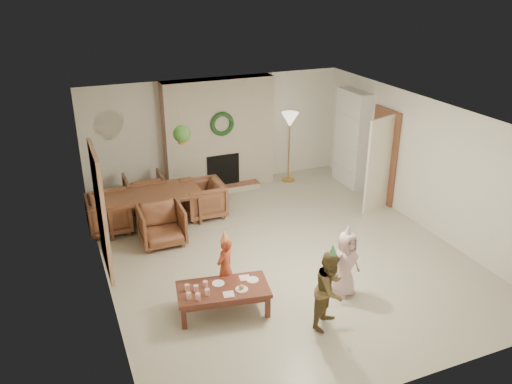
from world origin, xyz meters
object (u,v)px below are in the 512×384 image
dining_chair_left (109,214)px  child_pink (346,264)px  dining_chair_far (145,191)px  dining_chair_right (203,199)px  dining_table (153,209)px  coffee_table_top (223,289)px  child_red (225,268)px  dining_chair_near (162,225)px  child_plaid (330,289)px

dining_chair_left → child_pink: size_ratio=0.76×
dining_chair_left → dining_chair_far: bearing=-45.0°
dining_chair_right → child_pink: child_pink is taller
dining_table → child_pink: child_pink is taller
coffee_table_top → child_red: bearing=75.7°
dining_chair_near → child_pink: (2.24, -2.67, 0.17)m
child_plaid → dining_chair_right: bearing=63.3°
dining_chair_near → dining_chair_left: same height
dining_chair_left → child_plaid: (2.47, -4.07, 0.21)m
dining_table → dining_chair_far: size_ratio=2.34×
dining_chair_near → dining_chair_right: 1.33m
dining_chair_left → child_plaid: bearing=-148.3°
coffee_table_top → child_plaid: child_plaid is taller
dining_table → dining_chair_far: 0.83m
child_pink → dining_chair_left: bearing=114.8°
dining_chair_left → dining_chair_right: size_ratio=1.00×
dining_table → dining_chair_near: (-0.01, -0.83, 0.03)m
dining_chair_far → dining_table: bearing=90.0°
coffee_table_top → child_plaid: 1.55m
dining_chair_far → child_plaid: size_ratio=0.70×
dining_chair_near → child_pink: 3.49m
dining_table → child_red: 2.91m
dining_chair_right → coffee_table_top: 3.29m
child_pink → child_plaid: bearing=-153.0°
dining_chair_right → dining_chair_far: bearing=-128.7°
dining_chair_near → child_red: 2.10m
child_red → child_plaid: bearing=97.0°
dining_chair_near → child_pink: size_ratio=0.76×
child_red → coffee_table_top: bearing=29.9°
coffee_table_top → child_red: (0.16, 0.36, 0.12)m
dining_chair_near → dining_chair_left: bearing=135.0°
dining_chair_near → dining_chair_left: (-0.83, 0.84, 0.00)m
dining_table → dining_chair_near: bearing=-90.0°
dining_chair_left → coffee_table_top: dining_chair_left is taller
dining_table → dining_chair_near: 0.83m
coffee_table_top → child_pink: bearing=1.2°
child_red → child_pink: size_ratio=0.94×
dining_chair_far → child_red: child_red is taller
dining_chair_left → child_plaid: size_ratio=0.70×
dining_table → child_plaid: 4.39m
dining_chair_left → coffee_table_top: 3.44m
dining_table → dining_chair_far: dining_chair_far is taller
dining_chair_near → dining_chair_right: (1.05, 0.82, 0.00)m
dining_chair_near → dining_chair_right: same height
dining_chair_left → dining_chair_right: (1.87, -0.01, 0.00)m
dining_chair_near → coffee_table_top: bearing=-81.0°
child_red → dining_chair_left: bearing=-100.9°
dining_chair_far → dining_chair_left: same height
dining_chair_far → dining_chair_left: bearing=45.0°
dining_chair_far → dining_chair_right: size_ratio=1.00×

